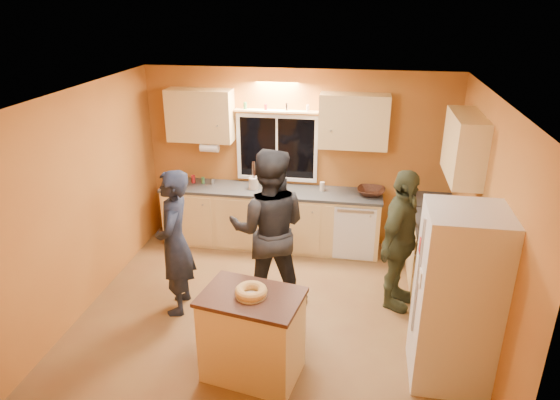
% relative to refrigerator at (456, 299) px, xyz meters
% --- Properties ---
extents(ground, '(4.50, 4.50, 0.00)m').
position_rel_refrigerator_xyz_m(ground, '(-1.89, 0.80, -0.90)').
color(ground, brown).
rests_on(ground, ground).
extents(room_shell, '(4.54, 4.04, 2.61)m').
position_rel_refrigerator_xyz_m(room_shell, '(-1.77, 1.21, 0.72)').
color(room_shell, '#B5742E').
rests_on(room_shell, ground).
extents(back_counter, '(4.23, 0.62, 0.90)m').
position_rel_refrigerator_xyz_m(back_counter, '(-1.88, 2.50, -0.45)').
color(back_counter, '#DEC275').
rests_on(back_counter, ground).
extents(right_counter, '(0.62, 1.84, 0.90)m').
position_rel_refrigerator_xyz_m(right_counter, '(0.06, 1.30, -0.45)').
color(right_counter, '#DEC275').
rests_on(right_counter, ground).
extents(refrigerator, '(0.72, 0.70, 1.80)m').
position_rel_refrigerator_xyz_m(refrigerator, '(0.00, 0.00, 0.00)').
color(refrigerator, silver).
rests_on(refrigerator, ground).
extents(island, '(1.05, 0.81, 0.92)m').
position_rel_refrigerator_xyz_m(island, '(-1.91, -0.29, -0.43)').
color(island, '#DEC275').
rests_on(island, ground).
extents(bundt_pastry, '(0.31, 0.31, 0.09)m').
position_rel_refrigerator_xyz_m(bundt_pastry, '(-1.91, -0.29, 0.06)').
color(bundt_pastry, tan).
rests_on(bundt_pastry, island).
extents(person_left, '(0.51, 0.70, 1.76)m').
position_rel_refrigerator_xyz_m(person_left, '(-3.03, 0.68, -0.02)').
color(person_left, black).
rests_on(person_left, ground).
extents(person_center, '(1.03, 0.84, 1.97)m').
position_rel_refrigerator_xyz_m(person_center, '(-1.98, 1.01, 0.08)').
color(person_center, black).
rests_on(person_center, ground).
extents(person_right, '(0.78, 1.10, 1.74)m').
position_rel_refrigerator_xyz_m(person_right, '(-0.45, 1.19, -0.03)').
color(person_right, '#383C26').
rests_on(person_right, ground).
extents(mixing_bowl, '(0.43, 0.43, 0.10)m').
position_rel_refrigerator_xyz_m(mixing_bowl, '(-0.79, 2.53, 0.05)').
color(mixing_bowl, black).
rests_on(mixing_bowl, back_counter).
extents(utensil_crock, '(0.14, 0.14, 0.17)m').
position_rel_refrigerator_xyz_m(utensil_crock, '(-2.49, 2.49, 0.09)').
color(utensil_crock, beige).
rests_on(utensil_crock, back_counter).
extents(potted_plant, '(0.29, 0.27, 0.28)m').
position_rel_refrigerator_xyz_m(potted_plant, '(0.05, 0.50, 0.14)').
color(potted_plant, gray).
rests_on(potted_plant, right_counter).
extents(red_box, '(0.17, 0.14, 0.07)m').
position_rel_refrigerator_xyz_m(red_box, '(-0.02, 1.28, 0.04)').
color(red_box, maroon).
rests_on(red_box, right_counter).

